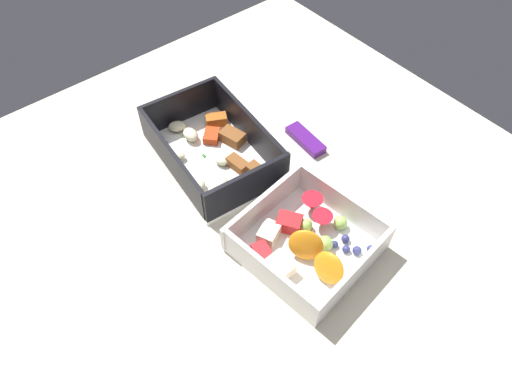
# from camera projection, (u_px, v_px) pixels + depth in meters

# --- Properties ---
(table_surface) EXTENTS (0.80, 0.80, 0.02)m
(table_surface) POSITION_uv_depth(u_px,v_px,m) (256.00, 214.00, 0.65)
(table_surface) COLOR beige
(table_surface) RESTS_ON ground
(pasta_container) EXTENTS (0.21, 0.15, 0.06)m
(pasta_container) POSITION_uv_depth(u_px,v_px,m) (213.00, 150.00, 0.68)
(pasta_container) COLOR white
(pasta_container) RESTS_ON table_surface
(fruit_bowl) EXTENTS (0.17, 0.17, 0.05)m
(fruit_bowl) POSITION_uv_depth(u_px,v_px,m) (306.00, 241.00, 0.59)
(fruit_bowl) COLOR white
(fruit_bowl) RESTS_ON table_surface
(candy_bar) EXTENTS (0.07, 0.03, 0.01)m
(candy_bar) POSITION_uv_depth(u_px,v_px,m) (306.00, 140.00, 0.72)
(candy_bar) COLOR #51197A
(candy_bar) RESTS_ON table_surface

